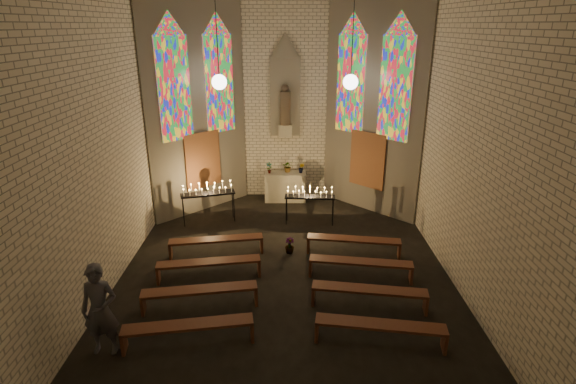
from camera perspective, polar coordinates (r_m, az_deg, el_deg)
The scene contains 18 objects.
floor at distance 10.82m, azimuth -0.41°, elevation -11.67°, with size 12.00×12.00×0.00m, color black.
room at distance 12.69m, azimuth -0.40°, elevation 11.23°, with size 8.22×12.43×7.00m.
altar at distance 15.53m, azimuth -0.34°, elevation 0.69°, with size 1.40×0.60×1.00m, color beige.
flower_vase_left at distance 15.29m, azimuth -2.41°, elevation 3.10°, with size 0.20×0.14×0.38m, color #4C723F.
flower_vase_center at distance 15.39m, azimuth 0.01°, elevation 3.26°, with size 0.36×0.31×0.40m, color #4C723F.
flower_vase_right at distance 15.31m, azimuth 1.71°, elevation 3.08°, with size 0.20×0.16×0.36m, color #4C723F.
aisle_flower_pot at distance 12.08m, azimuth 0.20°, elevation -6.81°, with size 0.24×0.24×0.43m, color #4C723F.
votive_stand_left at distance 13.82m, azimuth -10.17°, elevation 0.13°, with size 1.67×0.80×1.20m.
votive_stand_right at distance 13.57m, azimuth 2.79°, elevation -0.28°, with size 1.53×0.46×1.11m.
pew_left_0 at distance 12.08m, azimuth -9.09°, elevation -6.21°, with size 2.48×0.71×0.47m.
pew_right_0 at distance 12.07m, azimuth 8.32°, elevation -6.20°, with size 2.48×0.71×0.47m.
pew_left_1 at distance 11.04m, azimuth -10.01°, elevation -9.01°, with size 2.48×0.71×0.47m.
pew_right_1 at distance 11.02m, azimuth 9.20°, elevation -9.00°, with size 2.48×0.71×0.47m.
pew_left_2 at distance 10.03m, azimuth -11.13°, elevation -12.37°, with size 2.48×0.71×0.47m.
pew_right_2 at distance 10.01m, azimuth 10.27°, elevation -12.37°, with size 2.48×0.71×0.47m.
pew_left_3 at distance 9.06m, azimuth -12.54°, elevation -16.46°, with size 2.48×0.71×0.47m.
pew_right_3 at distance 9.05m, azimuth 11.62°, elevation -16.47°, with size 2.48×0.71×0.47m.
visitor at distance 9.07m, azimuth -22.75°, elevation -13.64°, with size 0.66×0.44×1.82m, color #484852.
Camera 1 is at (0.05, -9.16, 5.76)m, focal length 28.00 mm.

